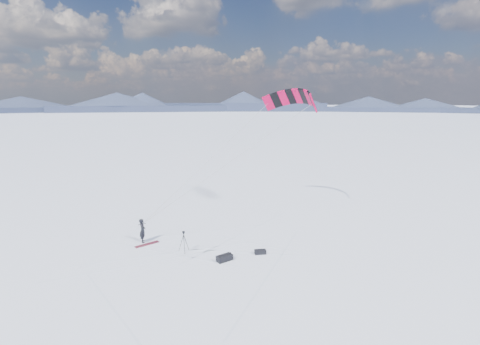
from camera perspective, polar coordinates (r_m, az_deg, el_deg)
ground at (r=21.31m, az=-8.49°, el=-14.54°), size 1800.00×1800.00×0.00m
horizon_hills at (r=19.95m, az=-8.81°, el=-4.73°), size 704.47×706.88×9.08m
snow_tracks at (r=20.53m, az=-9.23°, el=-15.62°), size 17.62×14.39×0.01m
snowkiter at (r=24.84m, az=-15.60°, el=-10.94°), size 0.53×0.68×1.65m
snowboard at (r=24.37m, az=-15.01°, el=-11.31°), size 1.66×0.56×0.04m
tripod at (r=22.50m, az=-9.22°, el=-10.64°), size 0.65×0.65×1.37m
gear_bag_a at (r=21.34m, az=-2.56°, el=-13.81°), size 1.00×0.55×0.43m
gear_bag_b at (r=22.25m, az=3.34°, el=-12.85°), size 0.78×0.59×0.32m
power_kite at (r=29.79m, az=8.74°, el=11.75°), size 14.40×6.09×9.14m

